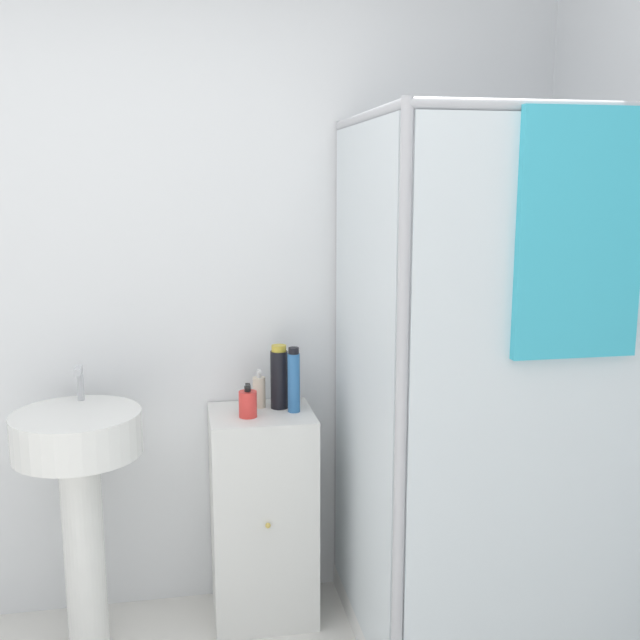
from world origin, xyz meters
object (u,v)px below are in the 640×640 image
at_px(shampoo_bottle_tall_black, 279,377).
at_px(shampoo_bottle_blue, 294,381).
at_px(soap_dispenser, 248,403).
at_px(lotion_bottle_white, 259,392).
at_px(sink, 80,475).

bearing_deg(shampoo_bottle_tall_black, shampoo_bottle_blue, -50.77).
xyz_separation_m(soap_dispenser, lotion_bottle_white, (0.05, 0.11, 0.01)).
relative_size(shampoo_bottle_tall_black, shampoo_bottle_blue, 0.99).
xyz_separation_m(shampoo_bottle_tall_black, shampoo_bottle_blue, (0.05, -0.06, 0.00)).
xyz_separation_m(soap_dispenser, shampoo_bottle_tall_black, (0.13, 0.09, 0.07)).
distance_m(shampoo_bottle_tall_black, shampoo_bottle_blue, 0.08).
height_order(sink, lotion_bottle_white, sink).
distance_m(sink, shampoo_bottle_tall_black, 0.80).
distance_m(sink, soap_dispenser, 0.64).
bearing_deg(lotion_bottle_white, sink, -165.02).
distance_m(sink, shampoo_bottle_blue, 0.83).
bearing_deg(shampoo_bottle_tall_black, sink, -168.33).
xyz_separation_m(sink, lotion_bottle_white, (0.66, 0.18, 0.22)).
xyz_separation_m(soap_dispenser, shampoo_bottle_blue, (0.18, 0.03, 0.07)).
bearing_deg(shampoo_bottle_blue, soap_dispenser, -169.74).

